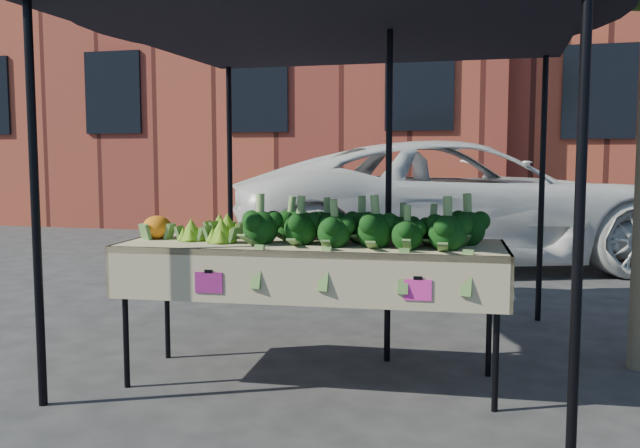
# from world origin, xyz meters

# --- Properties ---
(ground) EXTENTS (90.00, 90.00, 0.00)m
(ground) POSITION_xyz_m (0.00, 0.00, 0.00)
(ground) COLOR #262628
(table) EXTENTS (2.45, 0.97, 0.90)m
(table) POSITION_xyz_m (-0.25, -0.02, 0.45)
(table) COLOR tan
(table) RESTS_ON ground
(canopy) EXTENTS (3.16, 3.16, 2.74)m
(canopy) POSITION_xyz_m (-0.20, 0.63, 1.37)
(canopy) COLOR black
(canopy) RESTS_ON ground
(broccoli_heap) EXTENTS (1.48, 0.58, 0.27)m
(broccoli_heap) POSITION_xyz_m (0.08, 0.01, 1.04)
(broccoli_heap) COLOR black
(broccoli_heap) RESTS_ON table
(romanesco_cluster) EXTENTS (0.44, 0.58, 0.21)m
(romanesco_cluster) POSITION_xyz_m (-0.91, 0.02, 1.00)
(romanesco_cluster) COLOR #71A328
(romanesco_cluster) RESTS_ON table
(cauliflower_pair) EXTENTS (0.21, 0.21, 0.19)m
(cauliflower_pair) POSITION_xyz_m (-1.30, -0.07, 0.99)
(cauliflower_pair) COLOR orange
(cauliflower_pair) RESTS_ON table
(vehicle) EXTENTS (2.55, 3.15, 5.94)m
(vehicle) POSITION_xyz_m (0.38, 5.05, 2.97)
(vehicle) COLOR white
(vehicle) RESTS_ON ground
(building_left) EXTENTS (12.00, 8.00, 9.00)m
(building_left) POSITION_xyz_m (-5.00, 12.00, 4.50)
(building_left) COLOR maroon
(building_left) RESTS_ON ground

